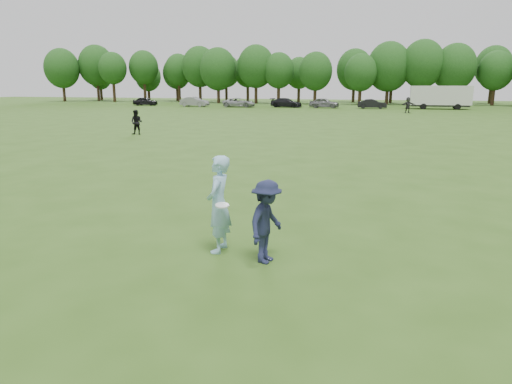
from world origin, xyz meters
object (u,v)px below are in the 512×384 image
(car_d, at_px, (286,103))
(car_e, at_px, (324,103))
(player_far_a, at_px, (137,122))
(car_b, at_px, (194,102))
(defender, at_px, (267,222))
(car_f, at_px, (372,104))
(cargo_trailer, at_px, (440,96))
(car_a, at_px, (145,101))
(thrower, at_px, (219,204))
(player_far_d, at_px, (408,105))
(car_c, at_px, (239,103))

(car_d, distance_m, car_e, 5.81)
(player_far_a, relative_size, car_b, 0.37)
(player_far_a, distance_m, car_b, 40.96)
(defender, height_order, car_f, defender)
(car_e, height_order, cargo_trailer, cargo_trailer)
(car_a, bearing_deg, player_far_a, -155.40)
(car_b, height_order, car_d, car_b)
(thrower, relative_size, car_d, 0.42)
(player_far_a, distance_m, car_e, 40.80)
(player_far_d, bearing_deg, car_f, 85.34)
(player_far_d, relative_size, car_a, 0.48)
(player_far_a, bearing_deg, car_b, 102.55)
(car_f, xyz_separation_m, cargo_trailer, (9.11, 1.36, 1.10))
(player_far_d, height_order, car_d, player_far_d)
(car_b, bearing_deg, car_a, 85.86)
(cargo_trailer, bearing_deg, player_far_a, -119.30)
(player_far_a, height_order, car_d, player_far_a)
(defender, xyz_separation_m, car_a, (-36.53, 60.08, -0.14))
(player_far_d, bearing_deg, car_a, 136.44)
(thrower, bearing_deg, car_c, -164.96)
(car_d, xyz_separation_m, car_e, (5.80, -0.41, 0.05))
(defender, bearing_deg, player_far_d, 7.21)
(car_b, xyz_separation_m, car_e, (20.09, 1.20, -0.00))
(car_d, height_order, car_f, car_d)
(player_far_a, bearing_deg, car_a, 113.14)
(thrower, xyz_separation_m, defender, (1.09, -0.31, -0.19))
(car_a, relative_size, car_d, 0.84)
(car_f, bearing_deg, defender, 178.91)
(car_b, distance_m, car_f, 26.96)
(car_b, relative_size, car_d, 0.95)
(thrower, height_order, car_e, thrower)
(car_a, xyz_separation_m, car_b, (9.28, -1.26, 0.06))
(player_far_a, distance_m, car_a, 45.83)
(player_far_a, height_order, car_c, player_far_a)
(car_d, relative_size, cargo_trailer, 0.53)
(player_far_d, xyz_separation_m, car_f, (-4.52, 9.26, -0.28))
(car_b, bearing_deg, defender, -151.55)
(player_far_d, bearing_deg, thrower, -126.70)
(thrower, relative_size, car_a, 0.50)
(player_far_a, xyz_separation_m, player_far_d, (18.70, 30.89, 0.11))
(car_c, height_order, car_e, car_e)
(thrower, xyz_separation_m, cargo_trailer, (9.89, 61.09, 0.78))
(car_b, distance_m, car_e, 20.13)
(car_b, distance_m, cargo_trailer, 36.15)
(player_far_d, distance_m, car_e, 14.65)
(player_far_a, bearing_deg, player_far_d, 53.21)
(player_far_a, height_order, car_e, player_far_a)
(defender, bearing_deg, player_far_a, 48.03)
(player_far_d, distance_m, car_c, 25.53)
(thrower, height_order, car_c, thrower)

